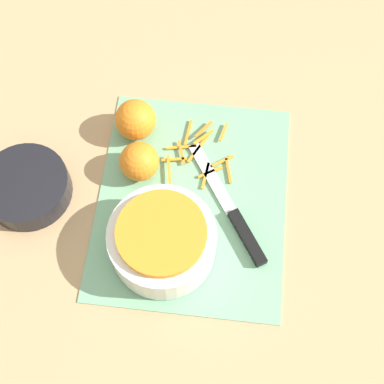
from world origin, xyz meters
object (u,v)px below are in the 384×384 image
at_px(bowl_speckled, 162,241).
at_px(knife, 239,223).
at_px(orange_right, 136,120).
at_px(bowl_dark, 27,187).
at_px(orange_left, 139,162).

distance_m(bowl_speckled, knife, 0.15).
bearing_deg(orange_right, bowl_speckled, -160.46).
height_order(knife, orange_right, orange_right).
distance_m(bowl_dark, knife, 0.39).
xyz_separation_m(bowl_speckled, bowl_dark, (0.08, 0.26, -0.03)).
bearing_deg(orange_left, orange_right, 13.20).
xyz_separation_m(bowl_dark, orange_right, (0.15, -0.18, 0.02)).
relative_size(bowl_dark, knife, 0.67).
bearing_deg(bowl_speckled, orange_left, 22.99).
bearing_deg(bowl_dark, orange_right, -49.72).
height_order(bowl_speckled, orange_right, bowl_speckled).
bearing_deg(knife, bowl_speckled, 82.97).
relative_size(bowl_dark, orange_left, 2.17).
relative_size(bowl_speckled, orange_left, 2.50).
bearing_deg(orange_right, knife, -129.54).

